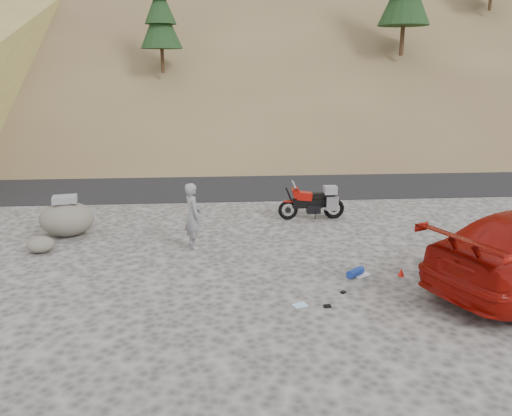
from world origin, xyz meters
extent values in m
plane|color=#413E3C|center=(0.00, 0.00, 0.00)|extent=(140.00, 140.00, 0.00)
cube|color=black|center=(0.00, 9.00, 0.00)|extent=(120.00, 7.00, 0.05)
cube|color=brown|center=(2.00, 30.00, 8.00)|extent=(110.00, 51.90, 46.72)
cube|color=brown|center=(2.00, 30.00, 8.30)|extent=(110.00, 43.28, 36.46)
cylinder|color=#352513|center=(-4.00, 14.00, 4.90)|extent=(0.17, 0.17, 1.40)
cone|color=black|center=(-4.00, 14.00, 6.44)|extent=(2.00, 2.00, 2.25)
cone|color=black|center=(-4.00, 14.00, 7.29)|extent=(1.50, 1.50, 1.76)
cylinder|color=#352513|center=(8.00, 15.00, 5.94)|extent=(0.22, 0.22, 1.82)
torus|color=black|center=(0.68, 3.35, 0.30)|extent=(0.61, 0.12, 0.60)
cylinder|color=black|center=(0.68, 3.35, 0.30)|extent=(0.18, 0.06, 0.18)
torus|color=black|center=(2.10, 3.38, 0.30)|extent=(0.64, 0.14, 0.64)
cylinder|color=black|center=(2.10, 3.38, 0.30)|extent=(0.20, 0.08, 0.20)
cylinder|color=black|center=(0.75, 3.36, 0.64)|extent=(0.34, 0.06, 0.74)
cylinder|color=black|center=(0.88, 3.36, 0.99)|extent=(0.05, 0.57, 0.04)
cube|color=black|center=(1.36, 3.37, 0.50)|extent=(1.10, 0.24, 0.27)
cube|color=black|center=(1.45, 3.37, 0.32)|extent=(0.42, 0.28, 0.26)
cube|color=#900E07|center=(1.15, 3.36, 0.73)|extent=(0.49, 0.29, 0.28)
cube|color=#900E07|center=(0.90, 3.36, 0.84)|extent=(0.28, 0.32, 0.32)
cube|color=silver|center=(0.84, 3.36, 1.08)|extent=(0.11, 0.28, 0.23)
cube|color=black|center=(1.59, 3.37, 0.75)|extent=(0.51, 0.21, 0.11)
cube|color=black|center=(1.94, 3.38, 0.71)|extent=(0.32, 0.17, 0.09)
cube|color=#BABBBF|center=(1.98, 3.14, 0.53)|extent=(0.37, 0.12, 0.41)
cube|color=#BABBBF|center=(1.97, 3.62, 0.53)|extent=(0.37, 0.12, 0.41)
cube|color=gray|center=(1.96, 3.38, 0.90)|extent=(0.39, 0.32, 0.24)
cube|color=#900E07|center=(0.68, 3.35, 0.58)|extent=(0.28, 0.12, 0.04)
cylinder|color=black|center=(1.50, 3.21, 0.16)|extent=(0.03, 0.19, 0.33)
cylinder|color=#BABBBF|center=(1.91, 3.25, 0.37)|extent=(0.42, 0.09, 0.12)
imported|color=gray|center=(-2.08, 1.12, 0.00)|extent=(0.60, 0.72, 1.70)
ellipsoid|color=#5C584F|center=(-5.58, 2.34, 0.47)|extent=(1.46, 1.24, 0.94)
cube|color=gray|center=(-5.58, 2.34, 1.03)|extent=(0.74, 0.62, 0.18)
ellipsoid|color=#5C584F|center=(-5.89, 1.05, 0.20)|extent=(0.84, 0.80, 0.41)
cube|color=white|center=(1.71, -0.90, 0.01)|extent=(0.53, 0.52, 0.01)
cylinder|color=navy|center=(1.59, -1.00, 0.09)|extent=(0.47, 0.43, 0.18)
cylinder|color=navy|center=(3.24, -1.63, 0.10)|extent=(0.08, 0.08, 0.21)
cone|color=red|center=(2.62, -1.07, 0.09)|extent=(0.16, 0.16, 0.19)
cube|color=black|center=(0.66, -2.42, 0.02)|extent=(0.14, 0.11, 0.04)
cube|color=black|center=(1.12, -1.83, 0.02)|extent=(0.13, 0.13, 0.04)
cube|color=#9BD0F0|center=(0.15, -2.31, 0.01)|extent=(0.33, 0.29, 0.01)
camera|label=1|loc=(-1.36, -11.07, 4.49)|focal=35.00mm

